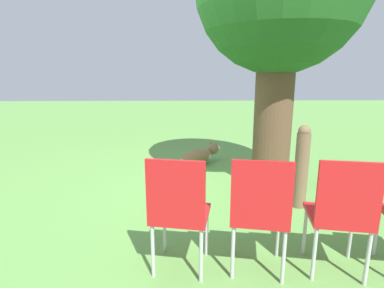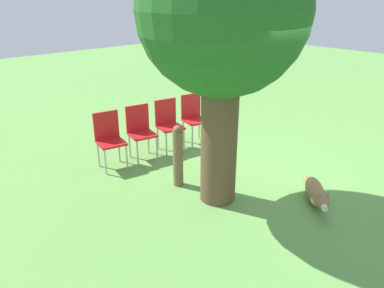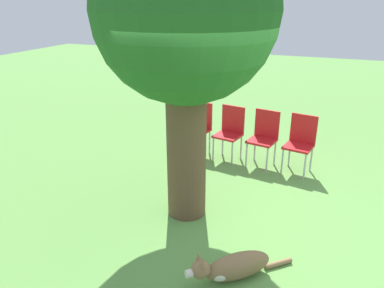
{
  "view_description": "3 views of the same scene",
  "coord_description": "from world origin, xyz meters",
  "px_view_note": "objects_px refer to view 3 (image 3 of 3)",
  "views": [
    {
      "loc": [
        3.97,
        -0.35,
        1.56
      ],
      "look_at": [
        -1.25,
        -0.2,
        0.36
      ],
      "focal_mm": 28.0,
      "sensor_mm": 36.0,
      "label": 1
    },
    {
      "loc": [
        -3.43,
        4.45,
        2.88
      ],
      "look_at": [
        0.87,
        0.51,
        0.48
      ],
      "focal_mm": 35.0,
      "sensor_mm": 36.0,
      "label": 2
    },
    {
      "loc": [
        -4.26,
        -0.84,
        2.82
      ],
      "look_at": [
        -0.2,
        0.76,
        1.07
      ],
      "focal_mm": 35.0,
      "sensor_mm": 36.0,
      "label": 3
    }
  ],
  "objects_px": {
    "oak_tree": "(186,17)",
    "fence_post": "(194,157)",
    "red_chair_0": "(301,140)",
    "red_chair_1": "(264,135)",
    "red_chair_2": "(230,129)",
    "dog": "(232,267)",
    "red_chair_3": "(199,125)"
  },
  "relations": [
    {
      "from": "red_chair_1",
      "to": "oak_tree",
      "type": "bearing_deg",
      "value": -7.42
    },
    {
      "from": "oak_tree",
      "to": "red_chair_1",
      "type": "xyz_separation_m",
      "value": [
        1.95,
        -0.65,
        -2.02
      ]
    },
    {
      "from": "red_chair_3",
      "to": "fence_post",
      "type": "bearing_deg",
      "value": 28.93
    },
    {
      "from": "oak_tree",
      "to": "dog",
      "type": "xyz_separation_m",
      "value": [
        -1.06,
        -0.95,
        -2.42
      ]
    },
    {
      "from": "fence_post",
      "to": "red_chair_2",
      "type": "bearing_deg",
      "value": -8.64
    },
    {
      "from": "fence_post",
      "to": "red_chair_0",
      "type": "relative_size",
      "value": 1.03
    },
    {
      "from": "fence_post",
      "to": "oak_tree",
      "type": "bearing_deg",
      "value": -167.11
    },
    {
      "from": "dog",
      "to": "oak_tree",
      "type": "bearing_deg",
      "value": -90.63
    },
    {
      "from": "red_chair_0",
      "to": "red_chair_2",
      "type": "distance_m",
      "value": 1.24
    },
    {
      "from": "red_chair_0",
      "to": "red_chair_2",
      "type": "bearing_deg",
      "value": -82.44
    },
    {
      "from": "red_chair_1",
      "to": "red_chair_2",
      "type": "height_order",
      "value": "same"
    },
    {
      "from": "oak_tree",
      "to": "red_chair_0",
      "type": "xyz_separation_m",
      "value": [
        1.92,
        -1.27,
        -2.02
      ]
    },
    {
      "from": "red_chair_0",
      "to": "red_chair_1",
      "type": "height_order",
      "value": "same"
    },
    {
      "from": "red_chair_1",
      "to": "red_chair_2",
      "type": "relative_size",
      "value": 1.0
    },
    {
      "from": "fence_post",
      "to": "red_chair_3",
      "type": "xyz_separation_m",
      "value": [
        1.32,
        0.43,
        0.05
      ]
    },
    {
      "from": "oak_tree",
      "to": "red_chair_0",
      "type": "relative_size",
      "value": 3.85
    },
    {
      "from": "fence_post",
      "to": "red_chair_0",
      "type": "height_order",
      "value": "fence_post"
    },
    {
      "from": "fence_post",
      "to": "red_chair_0",
      "type": "distance_m",
      "value": 1.88
    },
    {
      "from": "oak_tree",
      "to": "red_chair_3",
      "type": "height_order",
      "value": "oak_tree"
    },
    {
      "from": "oak_tree",
      "to": "red_chair_2",
      "type": "distance_m",
      "value": 2.84
    },
    {
      "from": "red_chair_1",
      "to": "red_chair_0",
      "type": "bearing_deg",
      "value": 97.56
    },
    {
      "from": "oak_tree",
      "to": "fence_post",
      "type": "xyz_separation_m",
      "value": [
        0.71,
        0.16,
        -2.07
      ]
    },
    {
      "from": "red_chair_1",
      "to": "red_chair_3",
      "type": "distance_m",
      "value": 1.24
    },
    {
      "from": "red_chair_2",
      "to": "red_chair_1",
      "type": "bearing_deg",
      "value": 97.56
    },
    {
      "from": "oak_tree",
      "to": "fence_post",
      "type": "distance_m",
      "value": 2.19
    },
    {
      "from": "red_chair_0",
      "to": "red_chair_2",
      "type": "xyz_separation_m",
      "value": [
        0.08,
        1.24,
        0.0
      ]
    },
    {
      "from": "red_chair_3",
      "to": "red_chair_1",
      "type": "bearing_deg",
      "value": 97.56
    },
    {
      "from": "fence_post",
      "to": "red_chair_2",
      "type": "xyz_separation_m",
      "value": [
        1.28,
        -0.2,
        0.05
      ]
    },
    {
      "from": "fence_post",
      "to": "red_chair_0",
      "type": "bearing_deg",
      "value": -49.96
    },
    {
      "from": "fence_post",
      "to": "red_chair_1",
      "type": "height_order",
      "value": "fence_post"
    },
    {
      "from": "dog",
      "to": "red_chair_2",
      "type": "bearing_deg",
      "value": -115.68
    },
    {
      "from": "red_chair_0",
      "to": "red_chair_1",
      "type": "distance_m",
      "value": 0.62
    }
  ]
}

